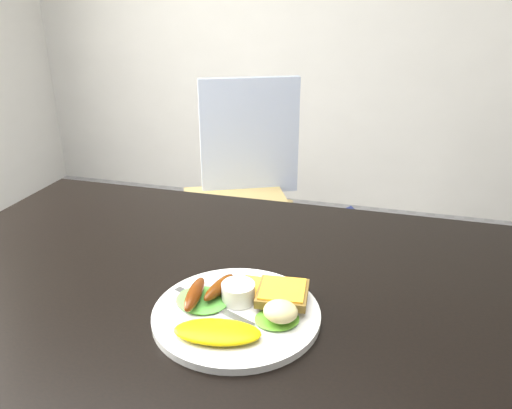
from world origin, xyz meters
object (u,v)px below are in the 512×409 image
object	(u,v)px
plate	(236,314)
dining_chair	(237,208)
person	(295,157)
dining_table	(210,287)

from	to	relation	value
plate	dining_chair	bearing A→B (deg)	107.64
person	plate	distance (m)	0.89
person	dining_chair	bearing A→B (deg)	-17.29
dining_table	dining_chair	bearing A→B (deg)	104.79
dining_chair	person	size ratio (longest dim) A/B	0.27
dining_chair	dining_table	bearing A→B (deg)	-100.06
dining_chair	plate	distance (m)	1.19
dining_table	person	distance (m)	0.79
dining_chair	plate	bearing A→B (deg)	-97.21
dining_table	dining_chair	size ratio (longest dim) A/B	2.94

